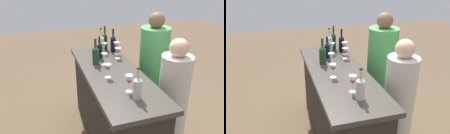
# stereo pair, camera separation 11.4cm
# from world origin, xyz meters

# --- Properties ---
(bar_counter) EXTENTS (1.86, 0.62, 0.97)m
(bar_counter) POSITION_xyz_m (0.00, 0.00, 0.49)
(bar_counter) COLOR #2A2723
(bar_counter) RESTS_ON ground
(wine_bottle_leftmost_clear_pale) EXTENTS (0.08, 0.08, 0.30)m
(wine_bottle_leftmost_clear_pale) POSITION_xyz_m (-0.63, -0.02, 1.08)
(wine_bottle_leftmost_clear_pale) COLOR #B7C6B2
(wine_bottle_leftmost_clear_pale) RESTS_ON bar_counter
(wine_bottle_second_left_olive_green) EXTENTS (0.08, 0.08, 0.31)m
(wine_bottle_second_left_olive_green) POSITION_xyz_m (0.26, 0.12, 1.09)
(wine_bottle_second_left_olive_green) COLOR #193D1E
(wine_bottle_second_left_olive_green) RESTS_ON bar_counter
(wine_bottle_center_near_black) EXTENTS (0.07, 0.07, 0.28)m
(wine_bottle_center_near_black) POSITION_xyz_m (0.44, 0.02, 1.08)
(wine_bottle_center_near_black) COLOR black
(wine_bottle_center_near_black) RESTS_ON bar_counter
(wine_bottle_second_right_near_black) EXTENTS (0.07, 0.07, 0.32)m
(wine_bottle_second_right_near_black) POSITION_xyz_m (0.62, -0.23, 1.09)
(wine_bottle_second_right_near_black) COLOR black
(wine_bottle_second_right_near_black) RESTS_ON bar_counter
(wine_bottle_rightmost_clear_pale) EXTENTS (0.08, 0.08, 0.33)m
(wine_bottle_rightmost_clear_pale) POSITION_xyz_m (0.67, -0.07, 1.10)
(wine_bottle_rightmost_clear_pale) COLOR #B7C6B2
(wine_bottle_rightmost_clear_pale) RESTS_ON bar_counter
(wine_bottle_far_right_dark_green) EXTENTS (0.07, 0.07, 0.33)m
(wine_bottle_far_right_dark_green) POSITION_xyz_m (0.74, -0.14, 1.10)
(wine_bottle_far_right_dark_green) COLOR black
(wine_bottle_far_right_dark_green) RESTS_ON bar_counter
(wine_glass_near_left) EXTENTS (0.08, 0.08, 0.17)m
(wine_glass_near_left) POSITION_xyz_m (0.50, -0.23, 1.09)
(wine_glass_near_left) COLOR white
(wine_glass_near_left) RESTS_ON bar_counter
(wine_glass_near_center) EXTENTS (0.08, 0.08, 0.14)m
(wine_glass_near_center) POSITION_xyz_m (0.35, -0.20, 1.07)
(wine_glass_near_center) COLOR white
(wine_glass_near_center) RESTS_ON bar_counter
(wine_glass_near_right) EXTENTS (0.07, 0.07, 0.15)m
(wine_glass_near_right) POSITION_xyz_m (0.57, -0.08, 1.08)
(wine_glass_near_right) COLOR white
(wine_glass_near_right) RESTS_ON bar_counter
(wine_glass_far_left) EXTENTS (0.07, 0.07, 0.17)m
(wine_glass_far_left) POSITION_xyz_m (-0.49, -0.00, 1.09)
(wine_glass_far_left) COLOR white
(wine_glass_far_left) RESTS_ON bar_counter
(wine_glass_far_center) EXTENTS (0.07, 0.07, 0.14)m
(wine_glass_far_center) POSITION_xyz_m (0.21, 0.02, 1.07)
(wine_glass_far_center) COLOR white
(wine_glass_far_center) RESTS_ON bar_counter
(wine_glass_far_right) EXTENTS (0.07, 0.07, 0.15)m
(wine_glass_far_right) POSITION_xyz_m (-0.14, 0.09, 1.08)
(wine_glass_far_right) COLOR white
(wine_glass_far_right) RESTS_ON bar_counter
(person_left_guest) EXTENTS (0.34, 0.34, 1.40)m
(person_left_guest) POSITION_xyz_m (-0.37, -0.59, 0.64)
(person_left_guest) COLOR beige
(person_left_guest) RESTS_ON ground
(person_center_guest) EXTENTS (0.46, 0.46, 1.55)m
(person_center_guest) POSITION_xyz_m (0.26, -0.67, 0.71)
(person_center_guest) COLOR #4CA559
(person_center_guest) RESTS_ON ground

